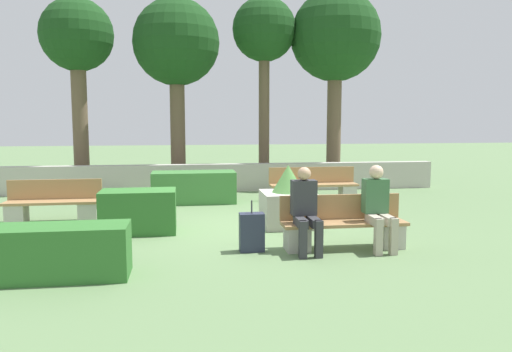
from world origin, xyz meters
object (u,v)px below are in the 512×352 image
bench_front (343,228)px  tree_center_right (264,35)px  person_seated_man (306,206)px  planter_corner_left (288,202)px  suitcase (252,232)px  tree_leftmost (77,41)px  tree_rightmost (335,39)px  person_seated_woman (378,204)px  bench_right_side (53,206)px  tree_center_left (176,46)px  bench_left_side (313,188)px

bench_front → tree_center_right: tree_center_right is taller
person_seated_man → planter_corner_left: bearing=86.3°
suitcase → tree_center_right: bearing=79.5°
tree_leftmost → tree_center_right: size_ratio=0.95×
planter_corner_left → tree_rightmost: bearing=65.5°
person_seated_man → tree_center_right: (0.63, 7.90, 3.85)m
suitcase → tree_center_right: size_ratio=0.14×
person_seated_man → tree_rightmost: 9.08m
person_seated_woman → tree_leftmost: bearing=127.9°
bench_front → tree_center_right: bearing=90.2°
bench_right_side → tree_center_right: (5.03, 5.01, 4.24)m
person_seated_man → tree_rightmost: (2.81, 7.77, 3.75)m
person_seated_woman → tree_center_right: size_ratio=0.23×
suitcase → tree_leftmost: bearing=117.9°
bench_right_side → tree_leftmost: 6.11m
bench_right_side → planter_corner_left: 4.64m
bench_right_side → tree_rightmost: bearing=29.4°
suitcase → tree_rightmost: size_ratio=0.13×
planter_corner_left → suitcase: bearing=-118.5°
bench_right_side → person_seated_woman: bearing=-32.1°
suitcase → tree_leftmost: 9.29m
bench_front → tree_center_left: bearing=109.4°
bench_right_side → planter_corner_left: (4.52, -1.03, 0.15)m
person_seated_woman → tree_center_right: bearing=93.9°
planter_corner_left → tree_center_right: (0.50, 6.03, 4.09)m
bench_left_side → planter_corner_left: 3.07m
bench_front → person_seated_man: bearing=-167.8°
person_seated_man → planter_corner_left: person_seated_man is taller
person_seated_man → tree_center_left: bearing=104.6°
bench_front → bench_right_side: (-5.06, 2.76, -0.01)m
bench_right_side → bench_left_side: bearing=12.5°
bench_front → tree_center_left: size_ratio=0.36×
tree_rightmost → bench_front: bearing=-105.8°
bench_left_side → tree_center_left: 5.91m
person_seated_man → planter_corner_left: 1.89m
bench_right_side → planter_corner_left: size_ratio=1.55×
bench_left_side → tree_leftmost: tree_leftmost is taller
bench_left_side → tree_rightmost: (1.45, 3.09, 4.13)m
bench_right_side → person_seated_woman: 6.28m
planter_corner_left → suitcase: 1.95m
person_seated_man → tree_center_right: tree_center_right is taller
planter_corner_left → tree_rightmost: tree_rightmost is taller
suitcase → person_seated_man: bearing=-11.2°
bench_left_side → tree_center_right: (-0.74, 3.22, 4.23)m
person_seated_man → tree_center_left: (-2.00, 7.68, 3.44)m
bench_front → planter_corner_left: (-0.53, 1.73, 0.14)m
bench_front → person_seated_woman: 0.66m
bench_left_side → bench_right_side: bearing=-152.5°
person_seated_man → bench_right_side: bearing=146.7°
suitcase → bench_right_side: bearing=142.7°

